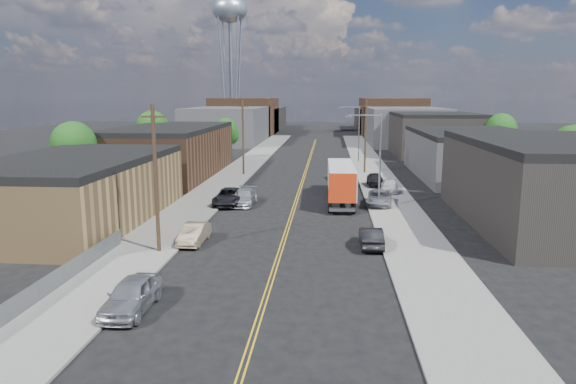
% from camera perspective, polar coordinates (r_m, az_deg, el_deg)
% --- Properties ---
extents(ground, '(260.00, 260.00, 0.00)m').
position_cam_1_polar(ground, '(83.54, 2.31, 3.36)').
color(ground, black).
rests_on(ground, ground).
extents(centerline, '(0.32, 120.00, 0.01)m').
position_cam_1_polar(centerline, '(68.70, 1.81, 1.79)').
color(centerline, gold).
rests_on(centerline, ground).
extents(sidewalk_left, '(5.00, 140.00, 0.15)m').
position_cam_1_polar(sidewalk_left, '(69.78, -6.01, 1.94)').
color(sidewalk_left, slate).
rests_on(sidewalk_left, ground).
extents(sidewalk_right, '(5.00, 140.00, 0.15)m').
position_cam_1_polar(sidewalk_right, '(68.89, 9.73, 1.73)').
color(sidewalk_right, slate).
rests_on(sidewalk_right, ground).
extents(warehouse_tan, '(12.00, 22.00, 5.60)m').
position_cam_1_polar(warehouse_tan, '(46.65, -22.60, 0.26)').
color(warehouse_tan, olive).
rests_on(warehouse_tan, ground).
extents(warehouse_brown, '(12.00, 26.00, 6.60)m').
position_cam_1_polar(warehouse_brown, '(70.47, -13.04, 4.45)').
color(warehouse_brown, '#442C1B').
rests_on(warehouse_brown, ground).
extents(industrial_right_a, '(14.00, 22.00, 7.10)m').
position_cam_1_polar(industrial_right_a, '(47.25, 27.88, 0.89)').
color(industrial_right_a, black).
rests_on(industrial_right_a, ground).
extents(industrial_right_b, '(14.00, 24.00, 6.10)m').
position_cam_1_polar(industrial_right_b, '(71.71, 19.75, 4.00)').
color(industrial_right_b, '#353437').
rests_on(industrial_right_b, ground).
extents(industrial_right_c, '(14.00, 22.00, 7.60)m').
position_cam_1_polar(industrial_right_c, '(96.88, 15.81, 6.23)').
color(industrial_right_c, black).
rests_on(industrial_right_c, ground).
extents(skyline_left_a, '(16.00, 30.00, 8.00)m').
position_cam_1_polar(skyline_left_a, '(120.26, -6.64, 7.42)').
color(skyline_left_a, '#353437').
rests_on(skyline_left_a, ground).
extents(skyline_right_a, '(16.00, 30.00, 8.00)m').
position_cam_1_polar(skyline_right_a, '(119.18, 12.74, 7.21)').
color(skyline_right_a, '#353437').
rests_on(skyline_right_a, ground).
extents(skyline_left_b, '(16.00, 26.00, 10.00)m').
position_cam_1_polar(skyline_left_b, '(144.79, -4.73, 8.38)').
color(skyline_left_b, '#442C1B').
rests_on(skyline_left_b, ground).
extents(skyline_right_b, '(16.00, 26.00, 10.00)m').
position_cam_1_polar(skyline_right_b, '(143.90, 11.37, 8.20)').
color(skyline_right_b, '#442C1B').
rests_on(skyline_right_b, ground).
extents(skyline_left_c, '(16.00, 40.00, 7.00)m').
position_cam_1_polar(skyline_left_c, '(164.61, -3.59, 8.13)').
color(skyline_left_c, black).
rests_on(skyline_left_c, ground).
extents(skyline_right_c, '(16.00, 40.00, 7.00)m').
position_cam_1_polar(skyline_right_c, '(163.82, 10.53, 7.97)').
color(skyline_right_c, black).
rests_on(skyline_right_c, ground).
extents(water_tower, '(9.00, 9.00, 36.90)m').
position_cam_1_polar(water_tower, '(136.68, -6.48, 19.00)').
color(water_tower, gray).
rests_on(water_tower, ground).
extents(streetlight_near, '(3.39, 0.25, 9.00)m').
position_cam_1_polar(streetlight_near, '(48.29, 9.74, 4.28)').
color(streetlight_near, gray).
rests_on(streetlight_near, ground).
extents(streetlight_far, '(3.39, 0.25, 9.00)m').
position_cam_1_polar(streetlight_far, '(83.09, 7.62, 6.93)').
color(streetlight_far, gray).
rests_on(streetlight_far, ground).
extents(utility_pole_left_near, '(1.60, 0.26, 10.00)m').
position_cam_1_polar(utility_pole_left_near, '(35.16, -14.48, 1.47)').
color(utility_pole_left_near, black).
rests_on(utility_pole_left_near, ground).
extents(utility_pole_left_far, '(1.60, 0.26, 10.00)m').
position_cam_1_polar(utility_pole_left_far, '(68.98, -5.02, 6.09)').
color(utility_pole_left_far, black).
rests_on(utility_pole_left_far, ground).
extents(utility_pole_right, '(1.60, 0.26, 10.00)m').
position_cam_1_polar(utility_pole_right, '(71.19, 8.60, 6.15)').
color(utility_pole_right, black).
rests_on(utility_pole_right, ground).
extents(chainlink_fence, '(0.05, 16.00, 1.22)m').
position_cam_1_polar(chainlink_fence, '(31.72, -23.66, -8.42)').
color(chainlink_fence, slate).
rests_on(chainlink_fence, ground).
extents(tree_left_near, '(4.85, 4.76, 7.91)m').
position_cam_1_polar(tree_left_near, '(59.63, -22.65, 4.65)').
color(tree_left_near, black).
rests_on(tree_left_near, ground).
extents(tree_left_mid, '(5.10, 5.04, 8.37)m').
position_cam_1_polar(tree_left_mid, '(82.57, -14.77, 6.76)').
color(tree_left_mid, black).
rests_on(tree_left_mid, ground).
extents(tree_left_far, '(4.35, 4.20, 6.97)m').
position_cam_1_polar(tree_left_far, '(86.74, -6.92, 6.59)').
color(tree_left_far, black).
rests_on(tree_left_far, ground).
extents(tree_right_near, '(4.60, 4.48, 7.44)m').
position_cam_1_polar(tree_right_near, '(64.88, 29.05, 4.28)').
color(tree_right_near, black).
rests_on(tree_right_near, ground).
extents(tree_right_far, '(4.85, 4.76, 7.91)m').
position_cam_1_polar(tree_right_far, '(87.21, 22.61, 6.28)').
color(tree_right_far, black).
rests_on(tree_right_far, ground).
extents(semi_truck, '(2.67, 14.55, 3.80)m').
position_cam_1_polar(semi_truck, '(52.83, 5.88, 1.45)').
color(semi_truck, beige).
rests_on(semi_truck, ground).
extents(car_left_a, '(2.01, 4.87, 1.65)m').
position_cam_1_polar(car_left_a, '(27.01, -16.99, -10.90)').
color(car_left_a, '#AEB1B3').
rests_on(car_left_a, ground).
extents(car_left_b, '(1.58, 4.32, 1.42)m').
position_cam_1_polar(car_left_b, '(37.88, -10.37, -4.58)').
color(car_left_b, '#8F795E').
rests_on(car_left_b, ground).
extents(car_left_c, '(2.75, 5.84, 1.61)m').
position_cam_1_polar(car_left_c, '(50.60, -6.50, -0.53)').
color(car_left_c, black).
rests_on(car_left_c, ground).
extents(car_left_d, '(2.27, 5.36, 1.54)m').
position_cam_1_polar(car_left_d, '(50.45, -4.92, -0.57)').
color(car_left_d, '#B1B5B7').
rests_on(car_left_d, ground).
extents(car_right_oncoming, '(1.54, 4.34, 1.43)m').
position_cam_1_polar(car_right_oncoming, '(36.82, 9.22, -4.97)').
color(car_right_oncoming, black).
rests_on(car_right_oncoming, ground).
extents(car_right_lot_a, '(2.94, 5.29, 1.40)m').
position_cam_1_polar(car_right_lot_a, '(50.43, 10.13, -0.62)').
color(car_right_lot_a, '#ACAEB1').
rests_on(car_right_lot_a, sidewalk_right).
extents(car_right_lot_b, '(2.15, 4.61, 1.30)m').
position_cam_1_polar(car_right_lot_b, '(57.62, 11.24, 0.69)').
color(car_right_lot_b, '#B7B7B7').
rests_on(car_right_lot_b, sidewalk_right).
extents(car_right_lot_c, '(1.98, 4.45, 1.49)m').
position_cam_1_polar(car_right_lot_c, '(61.13, 9.69, 1.39)').
color(car_right_lot_c, black).
rests_on(car_right_lot_c, sidewalk_right).
extents(car_ahead_truck, '(2.78, 4.94, 1.30)m').
position_cam_1_polar(car_ahead_truck, '(65.57, 5.62, 1.90)').
color(car_ahead_truck, black).
rests_on(car_ahead_truck, ground).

